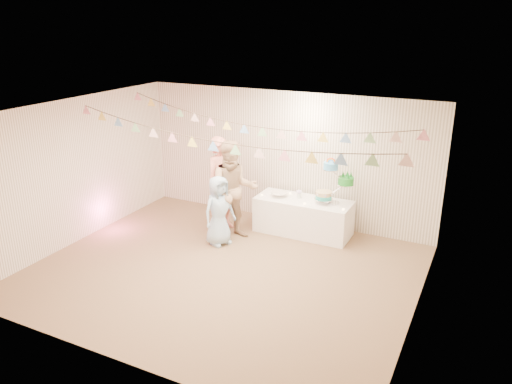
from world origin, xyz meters
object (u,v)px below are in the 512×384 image
at_px(person_adult_a, 222,184).
at_px(person_adult_b, 234,191).
at_px(table, 303,216).
at_px(cake_stand, 334,179).
at_px(person_child, 219,211).

xyz_separation_m(person_adult_a, person_adult_b, (0.41, -0.28, 0.01)).
height_order(table, person_adult_a, person_adult_a).
xyz_separation_m(cake_stand, person_adult_b, (-1.63, -0.81, -0.23)).
height_order(cake_stand, person_child, cake_stand).
height_order(table, person_adult_b, person_adult_b).
distance_m(cake_stand, person_adult_a, 2.12).
distance_m(person_adult_a, person_child, 0.75).
xyz_separation_m(table, person_child, (-1.19, -1.11, 0.30)).
bearing_deg(cake_stand, person_child, -146.25).
distance_m(person_adult_b, person_child, 0.47).
bearing_deg(table, person_adult_a, -162.10).
bearing_deg(person_adult_b, table, -1.73).
distance_m(table, person_adult_b, 1.45).
relative_size(cake_stand, person_child, 0.63).
bearing_deg(person_adult_a, table, -51.48).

